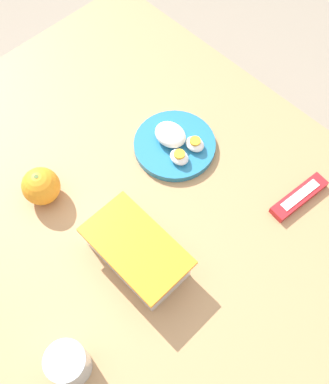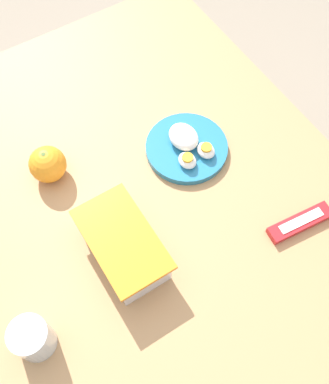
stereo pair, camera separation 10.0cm
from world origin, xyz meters
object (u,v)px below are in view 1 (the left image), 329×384
Objects in this scene: food_container at (137,253)px; orange_fruit at (41,186)px; candy_bar at (299,197)px; rice_plate at (175,143)px; drinking_glass at (69,364)px.

orange_fruit reaches higher than food_container.
orange_fruit is (0.26, 0.05, 0.01)m from food_container.
food_container is 2.58× the size of orange_fruit.
orange_fruit reaches higher than candy_bar.
orange_fruit is at bearing 44.87° from candy_bar.
candy_bar is at bearing -135.13° from orange_fruit.
orange_fruit is 0.43× the size of rice_plate.
food_container is 2.54× the size of drinking_glass.
rice_plate is (-0.11, -0.31, -0.03)m from orange_fruit.
food_container is at bearing -72.95° from drinking_glass.
orange_fruit is at bearing 10.39° from food_container.
orange_fruit is at bearing 69.64° from rice_plate.
drinking_glass reaches higher than candy_bar.
candy_bar is 0.60m from drinking_glass.
food_container is 0.27m from orange_fruit.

